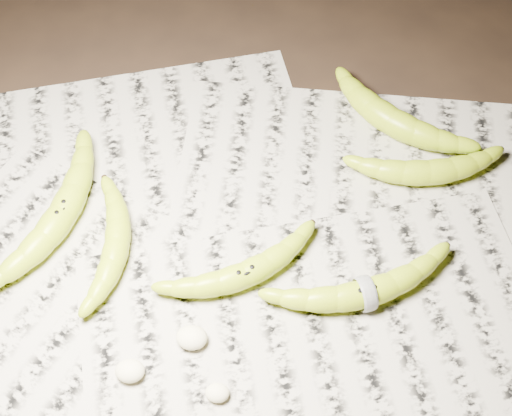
# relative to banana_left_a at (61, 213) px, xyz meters

# --- Properties ---
(ground) EXTENTS (3.00, 3.00, 0.00)m
(ground) POSITION_rel_banana_left_a_xyz_m (0.22, -0.03, -0.03)
(ground) COLOR black
(ground) RESTS_ON ground
(newspaper_patch) EXTENTS (0.90, 0.70, 0.01)m
(newspaper_patch) POSITION_rel_banana_left_a_xyz_m (0.21, -0.05, -0.02)
(newspaper_patch) COLOR #AEA795
(newspaper_patch) RESTS_ON ground
(banana_left_a) EXTENTS (0.13, 0.24, 0.04)m
(banana_left_a) POSITION_rel_banana_left_a_xyz_m (0.00, 0.00, 0.00)
(banana_left_a) COLOR #BED51A
(banana_left_a) RESTS_ON newspaper_patch
(banana_left_b) EXTENTS (0.06, 0.17, 0.03)m
(banana_left_b) POSITION_rel_banana_left_a_xyz_m (0.08, -0.04, -0.00)
(banana_left_b) COLOR #BED51A
(banana_left_b) RESTS_ON newspaper_patch
(banana_center) EXTENTS (0.19, 0.14, 0.03)m
(banana_center) POSITION_rel_banana_left_a_xyz_m (0.24, -0.07, -0.00)
(banana_center) COLOR #BED51A
(banana_center) RESTS_ON newspaper_patch
(banana_taped) EXTENTS (0.22, 0.13, 0.04)m
(banana_taped) POSITION_rel_banana_left_a_xyz_m (0.39, -0.09, -0.00)
(banana_taped) COLOR #BED51A
(banana_taped) RESTS_ON newspaper_patch
(banana_upper_a) EXTENTS (0.19, 0.08, 0.04)m
(banana_upper_a) POSITION_rel_banana_left_a_xyz_m (0.47, 0.10, -0.00)
(banana_upper_a) COLOR #BED51A
(banana_upper_a) RESTS_ON newspaper_patch
(banana_upper_b) EXTENTS (0.20, 0.17, 0.04)m
(banana_upper_b) POSITION_rel_banana_left_a_xyz_m (0.43, 0.19, 0.00)
(banana_upper_b) COLOR #BED51A
(banana_upper_b) RESTS_ON newspaper_patch
(measuring_tape) EXTENTS (0.02, 0.04, 0.05)m
(measuring_tape) POSITION_rel_banana_left_a_xyz_m (0.39, -0.09, -0.00)
(measuring_tape) COLOR white
(measuring_tape) RESTS_ON newspaper_patch
(flesh_chunk_a) EXTENTS (0.04, 0.03, 0.02)m
(flesh_chunk_a) POSITION_rel_banana_left_a_xyz_m (0.18, -0.15, -0.01)
(flesh_chunk_a) COLOR #F1E7BB
(flesh_chunk_a) RESTS_ON newspaper_patch
(flesh_chunk_b) EXTENTS (0.03, 0.03, 0.02)m
(flesh_chunk_b) POSITION_rel_banana_left_a_xyz_m (0.12, -0.20, -0.01)
(flesh_chunk_b) COLOR #F1E7BB
(flesh_chunk_b) RESTS_ON newspaper_patch
(flesh_chunk_c) EXTENTS (0.03, 0.02, 0.02)m
(flesh_chunk_c) POSITION_rel_banana_left_a_xyz_m (0.22, -0.22, -0.01)
(flesh_chunk_c) COLOR #F1E7BB
(flesh_chunk_c) RESTS_ON newspaper_patch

